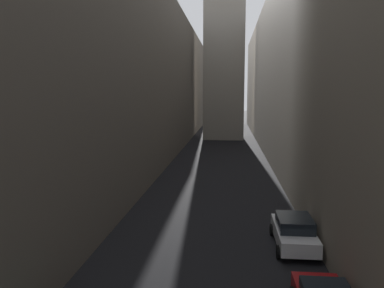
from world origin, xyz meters
name	(u,v)px	position (x,y,z in m)	size (l,w,h in m)	color
ground_plane	(220,160)	(0.00, 48.00, 0.00)	(264.00, 264.00, 0.00)	black
building_block_left	(120,79)	(-12.40, 50.00, 9.52)	(13.80, 108.00, 19.04)	#60594F
building_block_right	(325,75)	(12.10, 50.00, 9.90)	(13.20, 108.00, 19.81)	#756B5B
parked_car_right_far	(294,231)	(4.40, 22.43, 0.83)	(2.05, 4.41, 1.61)	silver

